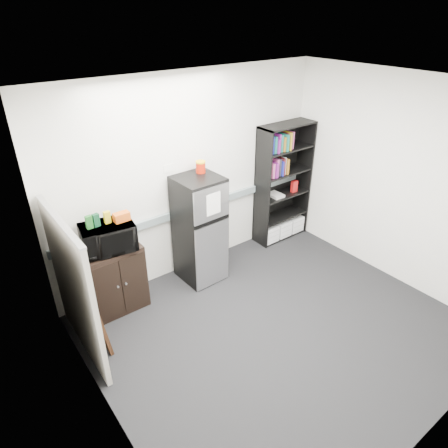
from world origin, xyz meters
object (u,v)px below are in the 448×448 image
microwave (108,237)px  bookshelf (283,184)px  refrigerator (200,230)px  cabinet (114,279)px  cubicle_partition (74,288)px

microwave → bookshelf: bearing=10.8°
microwave → refrigerator: size_ratio=0.40×
bookshelf → cabinet: bookshelf is taller
bookshelf → refrigerator: 1.67m
cabinet → refrigerator: 1.25m
cabinet → microwave: size_ratio=1.46×
cabinet → refrigerator: size_ratio=0.58×
microwave → refrigerator: 1.24m
cabinet → cubicle_partition: bearing=-143.5°
cabinet → refrigerator: bearing=-3.8°
bookshelf → microwave: bearing=-178.4°
cubicle_partition → cabinet: bearing=36.5°
cubicle_partition → cabinet: size_ratio=1.89×
bookshelf → cubicle_partition: size_ratio=1.14×
bookshelf → refrigerator: bookshelf is taller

